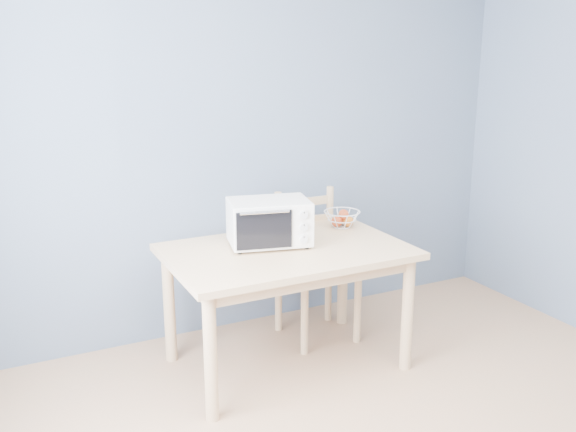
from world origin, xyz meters
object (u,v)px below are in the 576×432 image
dining_chair (314,266)px  toaster_oven (266,222)px  dining_table (287,265)px  fruit_basket (342,218)px

dining_chair → toaster_oven: bearing=-154.3°
dining_table → dining_chair: dining_chair is taller
toaster_oven → fruit_basket: bearing=25.6°
dining_table → toaster_oven: 0.28m
toaster_oven → dining_table: bearing=-38.2°
toaster_oven → dining_chair: 0.64m
dining_table → dining_chair: bearing=40.7°
dining_table → dining_chair: 0.50m
dining_table → toaster_oven: (-0.08, 0.10, 0.25)m
fruit_basket → dining_chair: dining_chair is taller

